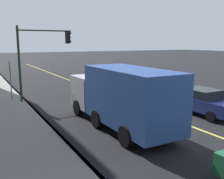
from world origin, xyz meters
TOP-DOWN VIEW (x-y plane):
  - ground at (0.00, 0.00)m, footprint 200.00×200.00m
  - sidewalk_slab at (0.00, 8.22)m, footprint 80.00×3.81m
  - curb_edge at (0.00, 6.39)m, footprint 80.00×0.16m
  - lane_stripe_center at (0.00, 0.00)m, footprint 80.00×0.16m
  - car_maroon at (9.12, -3.42)m, footprint 4.22×1.92m
  - car_navy at (-2.18, -2.31)m, footprint 4.27×1.89m
  - truck_blue at (-2.03, 3.23)m, footprint 7.87×2.44m
  - traffic_light_mast at (5.72, 5.22)m, footprint 0.28×3.85m
  - street_sign_post at (6.77, 7.22)m, footprint 0.60×0.08m

SIDE VIEW (x-z plane):
  - ground at x=0.00m, z-range 0.00..0.00m
  - lane_stripe_center at x=0.00m, z-range 0.00..0.01m
  - sidewalk_slab at x=0.00m, z-range 0.00..0.15m
  - curb_edge at x=0.00m, z-range 0.00..0.15m
  - car_maroon at x=9.12m, z-range 0.03..1.48m
  - car_navy at x=-2.18m, z-range 0.02..1.53m
  - truck_blue at x=-2.03m, z-range 0.10..3.15m
  - street_sign_post at x=6.77m, z-range 0.26..3.20m
  - traffic_light_mast at x=5.72m, z-range 1.00..6.34m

